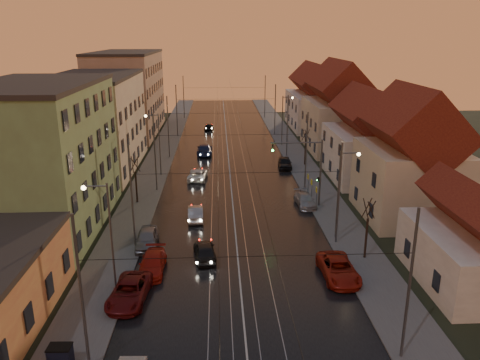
{
  "coord_description": "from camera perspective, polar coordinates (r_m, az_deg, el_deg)",
  "views": [
    {
      "loc": [
        -1.44,
        -27.53,
        17.37
      ],
      "look_at": [
        0.76,
        18.86,
        2.78
      ],
      "focal_mm": 35.0,
      "sensor_mm": 36.0,
      "label": 1
    }
  ],
  "objects": [
    {
      "name": "driving_car_0",
      "position": [
        38.08,
        -4.33,
        -8.59
      ],
      "size": [
        2.11,
        4.27,
        1.4
      ],
      "primitive_type": "imported",
      "rotation": [
        0.0,
        0.0,
        3.26
      ],
      "color": "black",
      "rests_on": "ground"
    },
    {
      "name": "apartment_left_3",
      "position": [
        87.64,
        -13.47,
        10.17
      ],
      "size": [
        10.0,
        24.0,
        14.0
      ],
      "primitive_type": "cube",
      "color": "#8F725C",
      "rests_on": "ground"
    },
    {
      "name": "tram_rail_2",
      "position": [
        69.75,
        -0.82,
        3.06
      ],
      "size": [
        0.06,
        120.0,
        0.03
      ],
      "primitive_type": "cube",
      "color": "gray",
      "rests_on": "road"
    },
    {
      "name": "house_right_1",
      "position": [
        47.87,
        20.05,
        1.94
      ],
      "size": [
        8.67,
        10.2,
        10.8
      ],
      "color": "#BFB393",
      "rests_on": "ground"
    },
    {
      "name": "tram_rail_3",
      "position": [
        69.81,
        0.36,
        3.07
      ],
      "size": [
        0.06,
        120.0,
        0.03
      ],
      "primitive_type": "cube",
      "color": "gray",
      "rests_on": "road"
    },
    {
      "name": "driving_car_3",
      "position": [
        70.29,
        -4.34,
        3.74
      ],
      "size": [
        2.24,
        5.45,
        1.58
      ],
      "primitive_type": "imported",
      "rotation": [
        0.0,
        0.0,
        3.14
      ],
      "color": "#172247",
      "rests_on": "ground"
    },
    {
      "name": "street_lamp_2",
      "position": [
        59.37,
        -10.11,
        5.02
      ],
      "size": [
        1.75,
        0.32,
        8.0
      ],
      "color": "#595B60",
      "rests_on": "ground"
    },
    {
      "name": "bare_tree_0",
      "position": [
        50.57,
        -12.56,
        -0.11
      ],
      "size": [
        1.09,
        1.09,
        5.11
      ],
      "color": "black",
      "rests_on": "ground"
    },
    {
      "name": "catenary_pole_l_3",
      "position": [
        68.14,
        -8.75,
        6.35
      ],
      "size": [
        0.16,
        0.16,
        9.0
      ],
      "primitive_type": "cylinder",
      "color": "#595B60",
      "rests_on": "ground"
    },
    {
      "name": "parked_right_0",
      "position": [
        35.96,
        11.91,
        -10.55
      ],
      "size": [
        2.56,
        5.29,
        1.45
      ],
      "primitive_type": "imported",
      "rotation": [
        0.0,
        0.0,
        0.03
      ],
      "color": "#9D1C0F",
      "rests_on": "ground"
    },
    {
      "name": "parked_right_2",
      "position": [
        63.25,
        5.49,
        2.1
      ],
      "size": [
        2.05,
        4.43,
        1.47
      ],
      "primitive_type": "imported",
      "rotation": [
        0.0,
        0.0,
        -0.08
      ],
      "color": "black",
      "rests_on": "ground"
    },
    {
      "name": "street_lamp_3",
      "position": [
        75.33,
        5.42,
        7.82
      ],
      "size": [
        1.75,
        0.32,
        8.0
      ],
      "color": "#595B60",
      "rests_on": "ground"
    },
    {
      "name": "catenary_pole_l_2",
      "position": [
        53.6,
        -10.33,
        3.25
      ],
      "size": [
        0.16,
        0.16,
        9.0
      ],
      "primitive_type": "cylinder",
      "color": "#595B60",
      "rests_on": "ground"
    },
    {
      "name": "catenary_pole_l_1",
      "position": [
        39.39,
        -13.04,
        -2.11
      ],
      "size": [
        0.16,
        0.16,
        9.0
      ],
      "primitive_type": "cylinder",
      "color": "#595B60",
      "rests_on": "ground"
    },
    {
      "name": "street_lamp_0",
      "position": [
        32.97,
        -16.02,
        -5.54
      ],
      "size": [
        1.75,
        0.32,
        8.0
      ],
      "color": "#595B60",
      "rests_on": "ground"
    },
    {
      "name": "catenary_pole_r_3",
      "position": [
        68.5,
        5.8,
        6.52
      ],
      "size": [
        0.16,
        0.16,
        9.0
      ],
      "primitive_type": "cylinder",
      "color": "#595B60",
      "rests_on": "ground"
    },
    {
      "name": "catenary_pole_r_2",
      "position": [
        54.06,
        8.08,
        3.48
      ],
      "size": [
        0.16,
        0.16,
        9.0
      ],
      "primitive_type": "cylinder",
      "color": "#595B60",
      "rests_on": "ground"
    },
    {
      "name": "catenary_pole_l_0",
      "position": [
        26.09,
        -18.77,
        -13.16
      ],
      "size": [
        0.16,
        0.16,
        9.0
      ],
      "primitive_type": "cylinder",
      "color": "#595B60",
      "rests_on": "ground"
    },
    {
      "name": "sidewalk_left",
      "position": [
        70.23,
        -9.65,
        2.93
      ],
      "size": [
        4.0,
        120.0,
        0.15
      ],
      "primitive_type": "cube",
      "color": "#4C4C4C",
      "rests_on": "ground"
    },
    {
      "name": "apartment_left_2",
      "position": [
        64.6,
        -17.18,
        6.52
      ],
      "size": [
        10.0,
        20.0,
        12.0
      ],
      "primitive_type": "cube",
      "color": "#BEAA93",
      "rests_on": "ground"
    },
    {
      "name": "catenary_pole_r_4",
      "position": [
        83.15,
        4.3,
        8.48
      ],
      "size": [
        0.16,
        0.16,
        9.0
      ],
      "primitive_type": "cylinder",
      "color": "#595B60",
      "rests_on": "ground"
    },
    {
      "name": "traffic_light_mast",
      "position": [
        48.22,
        8.67,
        1.87
      ],
      "size": [
        5.3,
        0.32,
        7.2
      ],
      "color": "#595B60",
      "rests_on": "ground"
    },
    {
      "name": "bare_tree_1",
      "position": [
        38.49,
        15.2,
        -5.96
      ],
      "size": [
        1.09,
        1.09,
        5.11
      ],
      "color": "black",
      "rests_on": "ground"
    },
    {
      "name": "tram_rail_0",
      "position": [
        69.72,
        -3.26,
        3.03
      ],
      "size": [
        0.06,
        120.0,
        0.03
      ],
      "primitive_type": "cube",
      "color": "gray",
      "rests_on": "road"
    },
    {
      "name": "bare_tree_2",
      "position": [
        64.41,
        7.97,
        3.9
      ],
      "size": [
        1.09,
        1.09,
        5.11
      ],
      "color": "black",
      "rests_on": "ground"
    },
    {
      "name": "catenary_pole_l_4",
      "position": [
        82.85,
        -7.72,
        8.34
      ],
      "size": [
        0.16,
        0.16,
        9.0
      ],
      "primitive_type": "cylinder",
      "color": "#595B60",
      "rests_on": "ground"
    },
    {
      "name": "street_lamp_1",
      "position": [
        40.94,
        12.35,
        -0.74
      ],
      "size": [
        1.75,
        0.32,
        8.0
      ],
      "color": "#595B60",
      "rests_on": "ground"
    },
    {
      "name": "ground",
      "position": [
        32.59,
        0.24,
        -14.78
      ],
      "size": [
        160.0,
        160.0,
        0.0
      ],
      "primitive_type": "plane",
      "color": "black",
      "rests_on": "ground"
    },
    {
      "name": "parked_left_1",
      "position": [
        33.33,
        -13.34,
        -13.09
      ],
      "size": [
        2.75,
        5.24,
        1.41
      ],
      "primitive_type": "imported",
      "rotation": [
        0.0,
        0.0,
        -0.08
      ],
      "color": "#611012",
      "rests_on": "ground"
    },
    {
      "name": "catenary_pole_l_5",
      "position": [
        100.62,
        -6.88,
        9.96
      ],
      "size": [
        0.16,
        0.16,
        9.0
      ],
      "primitive_type": "cylinder",
      "color": "#595B60",
      "rests_on": "ground"
    },
    {
      "name": "catenary_pole_r_5",
      "position": [
        100.86,
        3.07,
        10.08
      ],
      "size": [
        0.16,
        0.16,
        9.0
      ],
      "primitive_type": "cylinder",
      "color": "#595B60",
      "rests_on": "ground"
    },
    {
      "name": "catenary_pole_r_0",
      "position": [
        27.02,
        19.94,
        -12.16
      ],
      "size": [
        0.16,
        0.16,
        9.0
      ],
      "primitive_type": "cylinder",
      "color": "#595B60",
      "rests_on": "ground"
    },
    {
      "name": "house_right_3",
      "position": [
        73.81,
        11.9,
        8.05
      ],
      "size": [
        9.18,
        14.28,
        11.5
      ],
      "color": "#BFB393",
      "rests_on": "ground"
    },
    {
      "name": "driving_car_1",
      "position": [
        45.82,
        -5.44,
        -4.01
      ],
      "size": [
        1.65,
        4.2,
        1.36
      ],
      "primitive_type": "imported",
      "rotation": [
        0.0,
        0.0,
        3.19
      ],
      "color": "#9C9DA1",
      "rests_on": "ground"
    },
    {
      "name": "house_right_4",
      "position": [
        91.27,
        9.09,
        9.46
      ],
      "size": [
        9.18,
        16.32,
        10.0
      ],
      "color": "beige",
      "rests_on": "ground"
    },
    {
      "name": "tram_rail_1",
      "position": [
        69.72,
        -2.08,
        3.04
      ],
      "size": [
        0.06,
        120.0,
        0.03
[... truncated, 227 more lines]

